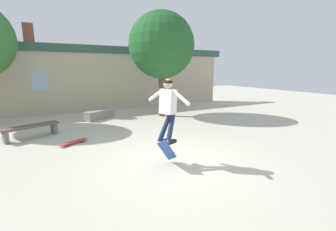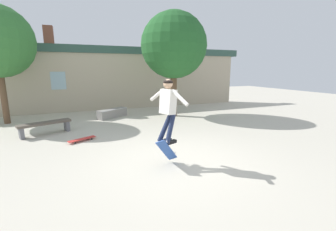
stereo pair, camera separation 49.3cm
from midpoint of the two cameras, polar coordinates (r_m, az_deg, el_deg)
ground_plane at (r=5.68m, az=-0.91°, el=-11.58°), size 40.00×40.00×0.00m
building_backdrop at (r=13.16m, az=-17.69°, el=9.29°), size 16.08×0.52×4.34m
tree_right at (r=10.88m, az=-3.00°, el=17.31°), size 3.05×3.05×4.86m
park_bench at (r=8.79m, az=-32.85°, el=-2.83°), size 1.70×0.95×0.45m
skate_ledge at (r=10.87m, az=-18.20°, el=0.26°), size 1.50×1.17×0.41m
skater at (r=5.08m, az=-2.77°, el=2.55°), size 0.52×1.16×1.48m
skateboard_flipping at (r=5.25m, az=-2.91°, el=-8.87°), size 0.65×0.46×0.69m
skateboard_resting at (r=7.57m, az=-24.68°, el=-6.12°), size 0.87×0.55×0.08m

